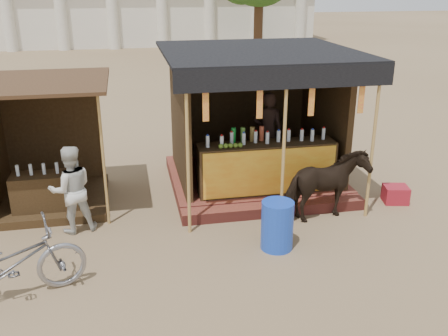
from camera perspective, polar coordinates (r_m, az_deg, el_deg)
ground at (r=7.32m, az=2.50°, el=-12.50°), size 120.00×120.00×0.00m
main_stall at (r=10.08m, az=3.73°, el=3.46°), size 3.60×3.61×2.78m
secondary_stall at (r=9.85m, az=-20.37°, el=0.67°), size 2.40×2.40×2.38m
cow at (r=8.88m, az=11.57°, el=-2.08°), size 1.61×1.02×1.26m
motorbike at (r=7.20m, az=-23.33°, el=-10.14°), size 2.08×1.24×1.03m
bystander at (r=8.64m, az=-17.04°, el=-2.37°), size 0.84×0.72×1.51m
blue_barrel at (r=7.92m, az=6.09°, el=-6.53°), size 0.67×0.67×0.79m
red_crate at (r=10.10m, az=19.00°, el=-2.85°), size 0.52×0.47×0.33m
cooler at (r=9.92m, az=9.45°, el=-1.95°), size 0.68×0.51×0.46m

